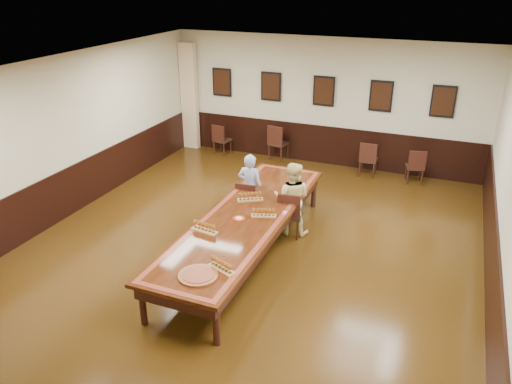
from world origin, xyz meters
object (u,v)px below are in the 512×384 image
at_px(person_woman, 292,199).
at_px(spare_chair_a, 222,139).
at_px(spare_chair_d, 415,166).
at_px(person_man, 250,187).
at_px(conference_table, 245,223).
at_px(carved_platter, 198,276).
at_px(chair_woman, 290,213).
at_px(spare_chair_b, 279,142).
at_px(spare_chair_c, 369,158).
at_px(chair_man, 249,201).

bearing_deg(person_woman, spare_chair_a, -55.75).
bearing_deg(spare_chair_d, person_man, 34.07).
distance_m(spare_chair_a, person_man, 3.99).
height_order(conference_table, carved_platter, carved_platter).
bearing_deg(spare_chair_d, carved_platter, 56.46).
distance_m(chair_woman, spare_chair_b, 4.16).
distance_m(person_man, carved_platter, 3.32).
bearing_deg(person_man, spare_chair_c, -121.51).
xyz_separation_m(spare_chair_c, conference_table, (-1.31, -4.56, 0.17)).
xyz_separation_m(chair_woman, spare_chair_b, (-1.62, 3.83, 0.02)).
bearing_deg(person_woman, carved_platter, 75.60).
bearing_deg(spare_chair_a, person_woman, 141.12).
xyz_separation_m(spare_chair_c, person_man, (-1.77, -3.26, 0.26)).
xyz_separation_m(spare_chair_a, person_man, (2.22, -3.31, 0.27)).
xyz_separation_m(spare_chair_d, conference_table, (-2.41, -4.52, 0.19)).
height_order(person_man, conference_table, person_man).
bearing_deg(person_woman, spare_chair_c, -110.70).
bearing_deg(person_man, spare_chair_a, -59.10).
height_order(chair_woman, carved_platter, chair_woman).
bearing_deg(spare_chair_c, carved_platter, 78.87).
bearing_deg(chair_woman, carved_platter, 75.13).
bearing_deg(carved_platter, spare_chair_d, 70.65).
height_order(spare_chair_d, person_woman, person_woman).
bearing_deg(carved_platter, chair_man, 100.51).
height_order(person_woman, carved_platter, person_woman).
relative_size(spare_chair_a, spare_chair_c, 0.97).
bearing_deg(conference_table, chair_man, 110.43).
height_order(chair_man, spare_chair_a, chair_man).
xyz_separation_m(spare_chair_a, spare_chair_d, (5.09, -0.09, 0.00)).
distance_m(chair_man, spare_chair_b, 3.65).
xyz_separation_m(spare_chair_a, carved_platter, (2.82, -6.57, 0.35)).
relative_size(chair_man, person_man, 0.63).
relative_size(spare_chair_a, spare_chair_d, 1.00).
bearing_deg(spare_chair_a, spare_chair_c, -171.47).
bearing_deg(person_woman, spare_chair_b, -74.29).
distance_m(spare_chair_a, person_woman, 4.77).
distance_m(chair_man, person_man, 0.28).
distance_m(conference_table, carved_platter, 1.97).
xyz_separation_m(spare_chair_c, carved_platter, (-1.17, -6.52, 0.33)).
bearing_deg(spare_chair_c, spare_chair_b, -6.57).
bearing_deg(conference_table, person_woman, 64.89).
height_order(chair_woman, spare_chair_b, spare_chair_b).
distance_m(chair_man, spare_chair_c, 3.78).
relative_size(chair_man, conference_table, 0.17).
relative_size(chair_woman, person_woman, 0.64).
bearing_deg(chair_woman, spare_chair_c, -110.16).
distance_m(spare_chair_d, person_man, 4.32).
bearing_deg(spare_chair_b, spare_chair_d, -175.10).
bearing_deg(spare_chair_c, person_woman, 75.98).
bearing_deg(conference_table, chair_woman, 62.13).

